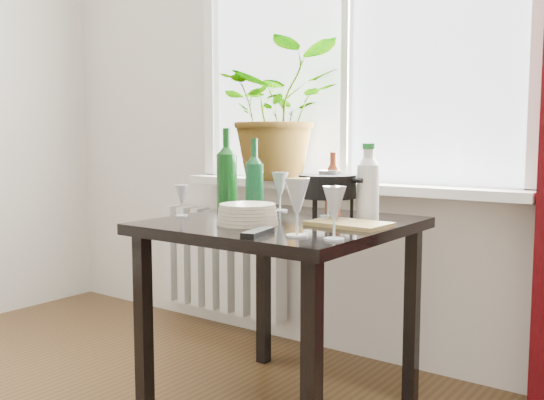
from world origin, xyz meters
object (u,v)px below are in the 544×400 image
Objects in this scene: potted_plant at (279,112)px; bottle_amber at (333,183)px; wine_bottle_left at (227,170)px; plate_stack at (247,214)px; cleaning_bottle at (368,181)px; cutting_board at (349,224)px; wineglass_far_right at (334,213)px; fondue_pot at (327,197)px; wineglass_back_center at (328,193)px; radiator at (222,260)px; wineglass_front_right at (297,207)px; wineglass_front_left at (182,200)px; table at (282,245)px; wineglass_back_left at (280,191)px; tv_remote at (258,232)px; wine_bottle_right at (254,177)px.

potted_plant is 0.67m from bottle_amber.
wine_bottle_left is 1.60× the size of plate_stack.
cleaning_bottle is 0.22m from cutting_board.
potted_plant is at bearing 102.00° from wine_bottle_left.
wineglass_far_right is 0.47m from fondue_pot.
cleaning_bottle is 0.47m from plate_stack.
wineglass_far_right is 0.52m from wineglass_back_center.
radiator is at bearing 158.40° from cleaning_bottle.
wineglass_front_left is (-0.63, 0.13, -0.03)m from wineglass_front_right.
bottle_amber is at bearing 40.75° from wineglass_front_left.
plate_stack is at bearing -129.67° from cleaning_bottle.
wineglass_back_center is (0.02, -0.07, -0.03)m from bottle_amber.
cleaning_bottle reaches higher than wineglass_far_right.
bottle_amber reaches higher than radiator.
table is at bearing 20.86° from wineglass_front_left.
wineglass_back_center reaches higher than fondue_pot.
radiator is 1.18m from fondue_pot.
radiator is 2.75× the size of cleaning_bottle.
potted_plant is at bearing 126.56° from table.
wineglass_far_right reaches higher than radiator.
wineglass_back_center is at bearing -37.61° from potted_plant.
potted_plant is 0.92m from plate_stack.
cutting_board is (1.12, -0.61, 0.37)m from radiator.
wineglass_far_right is (0.69, -0.32, -0.09)m from wine_bottle_left.
bottle_amber is 0.13m from fondue_pot.
cleaning_bottle is (0.18, -0.05, 0.02)m from bottle_amber.
wineglass_far_right is 1.00× the size of wineglass_back_left.
cutting_board is at bearing 30.12° from plate_stack.
wineglass_far_right is (1.23, -0.89, 0.44)m from radiator.
radiator is 6.35× the size of wineglass_front_left.
table is 0.49m from wineglass_far_right.
potted_plant is 2.96× the size of plate_stack.
fondue_pot is (0.12, 0.13, 0.18)m from table.
radiator is 5.01× the size of tv_remote.
cleaning_bottle reaches higher than wineglass_front_right.
wine_bottle_left is 0.37m from plate_stack.
cutting_board is at bearing -28.56° from radiator.
wineglass_back_left is 0.41m from plate_stack.
wine_bottle_right is 1.63× the size of wineglass_front_right.
cleaning_bottle reaches higher than cutting_board.
plate_stack is at bearing -105.45° from bottle_amber.
tv_remote reaches higher than cutting_board.
bottle_amber is 0.08m from wineglass_back_center.
plate_stack is at bearing -62.24° from potted_plant.
radiator is 4.77× the size of wineglass_far_right.
table is 3.33× the size of bottle_amber.
potted_plant is 2.24× the size of cleaning_bottle.
wineglass_far_right is at bearing -41.70° from wineglass_back_left.
plate_stack is (0.13, -0.21, -0.12)m from wine_bottle_right.
tv_remote reaches higher than radiator.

